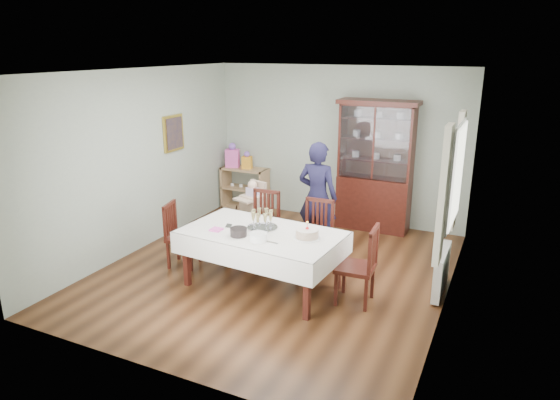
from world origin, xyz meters
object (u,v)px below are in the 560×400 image
Objects in this scene: champagne_tray at (262,223)px; gift_bag_pink at (232,156)px; chair_end_right at (357,280)px; dining_table at (262,259)px; sideboard at (245,188)px; woman at (317,197)px; high_chair at (253,217)px; gift_bag_orange at (247,161)px; birthday_cake at (307,234)px; chair_far_left at (262,238)px; china_cabinet at (375,164)px; chair_end_left at (183,247)px; chair_far_right at (315,249)px.

champagne_tray is 3.33m from gift_bag_pink.
dining_table is at bearing -87.30° from chair_end_right.
woman is (1.98, -1.31, 0.44)m from sideboard.
high_chair is 1.69m from gift_bag_orange.
champagne_tray is at bearing 173.44° from birthday_cake.
chair_far_left is 2.48× the size of champagne_tray.
woman is at bearing -33.60° from sideboard.
sideboard is 2.73× the size of gift_bag_orange.
birthday_cake is (0.65, -0.07, -0.02)m from champagne_tray.
chair_end_right is 2.97× the size of gift_bag_orange.
woman reaches higher than birthday_cake.
high_chair reaches higher than chair_end_right.
china_cabinet is 2.22× the size of chair_far_left.
chair_far_left is 1.00× the size of chair_end_right.
chair_end_left is (0.47, -2.66, -0.13)m from sideboard.
dining_table is at bearing -57.16° from sideboard.
chair_far_right is 3.21m from gift_bag_pink.
woman is 1.16m from high_chair.
chair_far_right is 2.09× the size of gift_bag_pink.
dining_table is 1.66m from high_chair.
high_chair reaches higher than birthday_cake.
woman is (0.18, 1.47, 0.45)m from dining_table.
gift_bag_orange is at bearing 0.00° from gift_bag_pink.
chair_end_right is 0.82m from birthday_cake.
gift_bag_pink reaches higher than chair_far_right.
woman is 1.50m from birthday_cake.
chair_far_left is 1.01× the size of chair_far_right.
high_chair is 2.50× the size of champagne_tray.
sideboard is (-2.50, 0.02, -0.72)m from china_cabinet.
chair_far_left is at bearing 175.21° from chair_far_right.
sideboard is at bearing 4.63° from gift_bag_pink.
dining_table is 0.96× the size of china_cabinet.
sideboard is 0.93× the size of chair_far_right.
china_cabinet is 2.21m from high_chair.
china_cabinet reaches higher than sideboard.
sideboard is 1.65m from high_chair.
chair_far_right is 2.93× the size of gift_bag_orange.
birthday_cake is 0.69× the size of gift_bag_pink.
chair_end_left is at bearing -93.05° from chair_end_right.
dining_table is 1.55m from woman.
chair_end_left is at bearing -127.56° from china_cabinet.
china_cabinet is 2.75m from birthday_cake.
dining_table is 2.10× the size of high_chair.
chair_end_left is 2.76m from gift_bag_orange.
china_cabinet is at bearing 74.23° from champagne_tray.
chair_far_left is 0.70m from high_chair.
champagne_tray is (1.75, -2.67, 0.43)m from sideboard.
birthday_cake is (1.49, -1.37, 0.43)m from high_chair.
champagne_tray is at bearing 113.00° from dining_table.
gift_bag_pink is at bearing 134.12° from birthday_cake.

